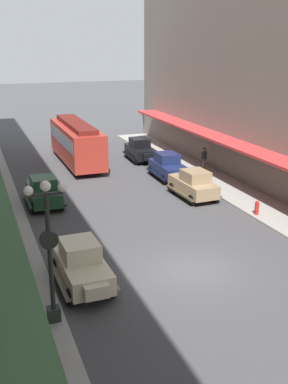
{
  "coord_description": "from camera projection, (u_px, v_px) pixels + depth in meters",
  "views": [
    {
      "loc": [
        -8.5,
        -16.7,
        9.6
      ],
      "look_at": [
        0.0,
        6.0,
        1.8
      ],
      "focal_mm": 44.03,
      "sensor_mm": 36.0,
      "label": 1
    }
  ],
  "objects": [
    {
      "name": "lamp_post_with_clock",
      "position": [
        49.0,
        247.0,
        15.84
      ],
      "size": [
        1.42,
        0.44,
        5.16
      ],
      "color": "black",
      "rests_on": "sidewalk_left"
    },
    {
      "name": "parked_car_1",
      "position": [
        168.0,
        166.0,
        34.21
      ],
      "size": [
        2.21,
        4.28,
        1.84
      ],
      "color": "#19234C",
      "rests_on": "ground"
    },
    {
      "name": "parked_car_0",
      "position": [
        140.0,
        149.0,
        39.44
      ],
      "size": [
        2.28,
        4.31,
        1.84
      ],
      "color": "black",
      "rests_on": "ground"
    },
    {
      "name": "streetcar",
      "position": [
        77.0,
        141.0,
        37.93
      ],
      "size": [
        2.53,
        9.6,
        3.46
      ],
      "color": "#A52D23",
      "rests_on": "ground"
    },
    {
      "name": "parked_car_4",
      "position": [
        194.0,
        183.0,
        29.96
      ],
      "size": [
        2.28,
        4.31,
        1.84
      ],
      "color": "#997F5B",
      "rests_on": "ground"
    },
    {
      "name": "parked_car_2",
      "position": [
        44.0,
        190.0,
        28.55
      ],
      "size": [
        2.16,
        4.27,
        1.84
      ],
      "color": "#193D23",
      "rests_on": "ground"
    },
    {
      "name": "pedestrian_1",
      "position": [
        204.0,
        159.0,
        35.99
      ],
      "size": [
        0.36,
        0.28,
        1.67
      ],
      "color": "#4C4238",
      "rests_on": "sidewalk_right"
    },
    {
      "name": "parked_car_3",
      "position": [
        82.0,
        264.0,
        19.18
      ],
      "size": [
        2.2,
        4.28,
        1.84
      ],
      "color": "beige",
      "rests_on": "ground"
    },
    {
      "name": "ground_plane",
      "position": [
        192.0,
        270.0,
        20.67
      ],
      "size": [
        200.0,
        200.0,
        0.0
      ],
      "primitive_type": "plane",
      "color": "#424244"
    },
    {
      "name": "fire_hydrant",
      "position": [
        257.0,
        208.0,
        26.75
      ],
      "size": [
        0.24,
        0.24,
        0.82
      ],
      "color": "#B21E19",
      "rests_on": "sidewalk_right"
    },
    {
      "name": "sidewalk_left",
      "position": [
        17.0,
        300.0,
        18.14
      ],
      "size": [
        3.0,
        60.0,
        0.15
      ],
      "primitive_type": "cube",
      "color": "#99968E",
      "rests_on": "ground"
    }
  ]
}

